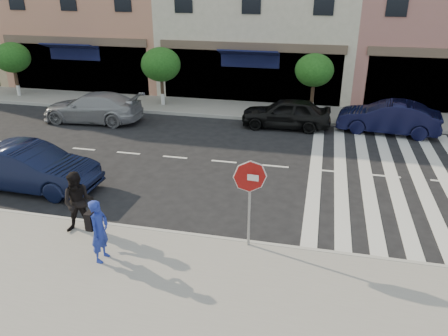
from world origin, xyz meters
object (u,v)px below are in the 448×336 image
at_px(stop_sign, 250,185).
at_px(photographer, 99,231).
at_px(walker, 79,203).
at_px(car_near_mid, 30,168).
at_px(car_far_left, 93,107).
at_px(car_far_mid, 286,113).
at_px(car_far_right, 388,117).

relative_size(stop_sign, photographer, 1.47).
xyz_separation_m(photographer, walker, (-1.17, 1.08, 0.06)).
distance_m(photographer, car_near_mid, 5.50).
bearing_deg(car_far_left, stop_sign, 42.89).
xyz_separation_m(photographer, car_far_left, (-5.98, 10.68, -0.26)).
height_order(photographer, car_far_mid, photographer).
distance_m(walker, car_far_left, 10.74).
height_order(walker, car_far_left, walker).
relative_size(car_far_left, car_far_right, 1.10).
relative_size(photographer, car_far_mid, 0.39).
bearing_deg(car_far_mid, car_far_left, -83.86).
xyz_separation_m(walker, car_far_left, (-4.81, 9.60, -0.32)).
xyz_separation_m(car_far_left, car_far_mid, (9.35, 1.17, -0.00)).
bearing_deg(car_far_left, car_far_right, 93.31).
relative_size(stop_sign, car_far_left, 0.49).
relative_size(walker, car_near_mid, 0.38).
bearing_deg(car_far_left, walker, 24.09).
height_order(walker, car_far_mid, walker).
bearing_deg(car_near_mid, walker, -124.61).
bearing_deg(car_far_mid, photographer, -16.86).
bearing_deg(car_far_right, car_far_left, -77.95).
height_order(stop_sign, walker, stop_sign).
bearing_deg(stop_sign, car_far_left, 140.13).
height_order(car_near_mid, car_far_left, car_near_mid).
height_order(car_far_left, car_far_mid, car_far_left).
relative_size(photographer, car_far_left, 0.33).
bearing_deg(stop_sign, car_near_mid, 170.47).
bearing_deg(car_far_mid, car_near_mid, -43.28).
relative_size(stop_sign, car_far_mid, 0.58).
bearing_deg(stop_sign, walker, -171.15).
relative_size(photographer, car_near_mid, 0.35).
distance_m(car_far_left, car_far_mid, 9.43).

